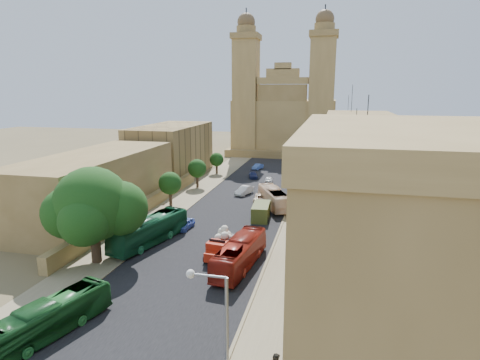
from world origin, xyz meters
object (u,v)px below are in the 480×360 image
at_px(ficus_tree, 93,207).
at_px(olive_pickup, 261,212).
at_px(car_blue_b, 258,167).
at_px(street_tree_a, 130,208).
at_px(bus_green_north, 150,230).
at_px(red_truck, 222,244).
at_px(car_white_b, 269,180).
at_px(street_tree_d, 217,160).
at_px(car_cream, 262,197).
at_px(car_blue_a, 185,224).
at_px(car_dkblue, 253,175).
at_px(bus_red_east, 240,253).
at_px(streetlamp, 218,329).
at_px(pedestrian_c, 295,245).
at_px(bus_cream_east, 274,198).
at_px(bus_green_south, 50,318).
at_px(pedestrian_a, 301,240).
at_px(street_tree_b, 170,183).
at_px(street_tree_c, 197,169).
at_px(car_white_a, 244,190).
at_px(church, 285,118).

bearing_deg(ficus_tree, olive_pickup, 51.87).
height_order(olive_pickup, car_blue_b, olive_pickup).
xyz_separation_m(street_tree_a, bus_green_north, (3.50, -2.25, -1.73)).
distance_m(red_truck, car_white_b, 34.28).
xyz_separation_m(street_tree_d, car_cream, (12.63, -18.71, -2.21)).
relative_size(street_tree_d, red_truck, 0.79).
relative_size(olive_pickup, car_blue_a, 1.40).
bearing_deg(olive_pickup, car_blue_a, -144.13).
bearing_deg(car_dkblue, bus_red_east, -95.72).
xyz_separation_m(streetlamp, pedestrian_c, (1.76, 22.45, -4.28)).
xyz_separation_m(red_truck, bus_cream_east, (2.55, 18.90, 0.03)).
xyz_separation_m(streetlamp, bus_green_north, (-14.22, 21.75, -3.67)).
distance_m(bus_green_south, bus_cream_east, 36.13).
bearing_deg(pedestrian_a, olive_pickup, -53.85).
xyz_separation_m(streetlamp, red_truck, (-5.46, 20.08, -3.84)).
xyz_separation_m(red_truck, pedestrian_c, (7.22, 2.37, -0.43)).
relative_size(olive_pickup, bus_red_east, 0.50).
bearing_deg(olive_pickup, bus_red_east, -87.52).
distance_m(streetlamp, car_cream, 41.84).
relative_size(street_tree_b, bus_red_east, 0.51).
xyz_separation_m(car_white_b, car_blue_b, (-4.37, 11.99, 0.00)).
height_order(bus_green_south, bus_red_east, bus_red_east).
height_order(streetlamp, olive_pickup, streetlamp).
xyz_separation_m(bus_green_north, car_white_b, (8.17, 32.59, -0.95)).
height_order(street_tree_d, car_dkblue, street_tree_d).
bearing_deg(street_tree_c, bus_red_east, -63.95).
bearing_deg(car_dkblue, car_white_a, -100.35).
xyz_separation_m(street_tree_d, olive_pickup, (14.00, -26.90, -1.91)).
relative_size(red_truck, car_dkblue, 1.44).
xyz_separation_m(street_tree_b, street_tree_d, (0.00, 24.00, -0.54)).
bearing_deg(pedestrian_c, street_tree_c, -143.74).
height_order(street_tree_b, car_blue_a, street_tree_b).
bearing_deg(streetlamp, bus_green_north, 123.18).
bearing_deg(pedestrian_c, church, -173.15).
relative_size(street_tree_a, bus_green_south, 0.53).
bearing_deg(car_dkblue, bus_cream_east, -85.25).
height_order(church, car_blue_b, church).
relative_size(bus_green_north, car_white_b, 3.22).
distance_m(street_tree_b, car_white_a, 13.05).
bearing_deg(car_blue_b, car_white_b, -55.35).
distance_m(church, car_white_a, 46.55).
xyz_separation_m(ficus_tree, bus_red_east, (14.07, 2.01, -4.27)).
xyz_separation_m(street_tree_c, car_blue_a, (5.60, -20.97, -2.72)).
bearing_deg(car_cream, street_tree_b, 17.58).
distance_m(street_tree_c, car_blue_b, 19.93).
bearing_deg(car_dkblue, bus_green_north, -112.39).
relative_size(olive_pickup, bus_green_south, 0.54).
distance_m(street_tree_c, bus_green_north, 26.54).
relative_size(church, pedestrian_a, 18.43).
height_order(red_truck, car_blue_b, red_truck).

